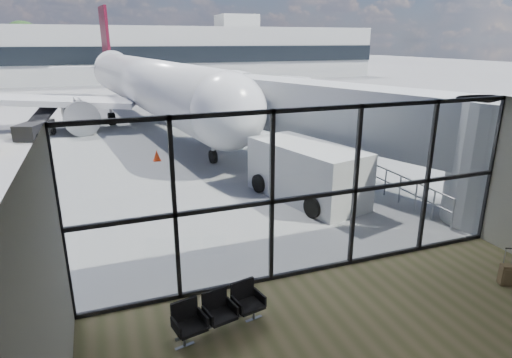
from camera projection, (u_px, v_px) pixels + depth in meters
ground at (144, 97)px, 47.33m from camera, size 220.00×220.00×0.00m
lounge_shell at (462, 270)px, 6.58m from camera, size 12.02×8.01×4.51m
glass_curtain_wall at (315, 194)px, 10.98m from camera, size 12.10×0.12×4.50m
jet_bridge at (339, 118)px, 18.75m from camera, size 8.00×16.50×4.33m
apron_railing at (400, 185)px, 16.43m from camera, size 0.06×5.46×1.11m
far_terminal at (122, 53)px, 65.42m from camera, size 80.00×12.20×11.00m
tree_5 at (24, 41)px, 69.08m from camera, size 6.27×6.27×9.03m
seating_row at (218, 309)px, 9.18m from camera, size 2.06×0.97×0.91m
suitcase at (508, 275)px, 10.94m from camera, size 0.43×0.37×1.00m
airliner at (143, 83)px, 32.96m from camera, size 31.45×36.59×9.45m
service_van at (309, 172)px, 16.66m from camera, size 3.39×5.40×2.18m
belt_loader at (35, 129)px, 27.54m from camera, size 2.59×3.98×1.74m
traffic_cone_a at (157, 156)px, 22.35m from camera, size 0.40×0.40×0.57m
traffic_cone_b at (277, 149)px, 23.43m from camera, size 0.46×0.46×0.65m
traffic_cone_c at (239, 134)px, 27.36m from camera, size 0.40×0.40×0.57m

